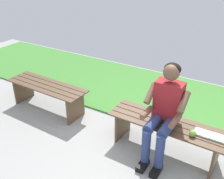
# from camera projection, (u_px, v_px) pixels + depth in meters

# --- Properties ---
(ground_plane) EXTENTS (10.00, 7.00, 0.04)m
(ground_plane) POSITION_uv_depth(u_px,v_px,m) (56.00, 168.00, 3.31)
(ground_plane) COLOR #9E9E99
(grass_strip) EXTENTS (9.00, 2.02, 0.03)m
(grass_strip) POSITION_uv_depth(u_px,v_px,m) (139.00, 91.00, 5.11)
(grass_strip) COLOR #478C38
(grass_strip) RESTS_ON ground
(bench_near) EXTENTS (1.55, 0.49, 0.46)m
(bench_near) POSITION_uv_depth(u_px,v_px,m) (166.00, 130.00, 3.42)
(bench_near) COLOR brown
(bench_near) RESTS_ON ground
(bench_far) EXTENTS (1.46, 0.49, 0.46)m
(bench_far) POSITION_uv_depth(u_px,v_px,m) (47.00, 91.00, 4.39)
(bench_far) COLOR brown
(bench_far) RESTS_ON ground
(person_seated) EXTENTS (0.50, 0.69, 1.27)m
(person_seated) POSITION_uv_depth(u_px,v_px,m) (164.00, 110.00, 3.18)
(person_seated) COLOR maroon
(person_seated) RESTS_ON ground
(apple) EXTENTS (0.08, 0.08, 0.08)m
(apple) POSITION_uv_depth(u_px,v_px,m) (193.00, 133.00, 3.10)
(apple) COLOR #72B738
(apple) RESTS_ON bench_near
(book_open) EXTENTS (0.42, 0.17, 0.02)m
(book_open) POSITION_uv_depth(u_px,v_px,m) (211.00, 136.00, 3.10)
(book_open) COLOR white
(book_open) RESTS_ON bench_near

